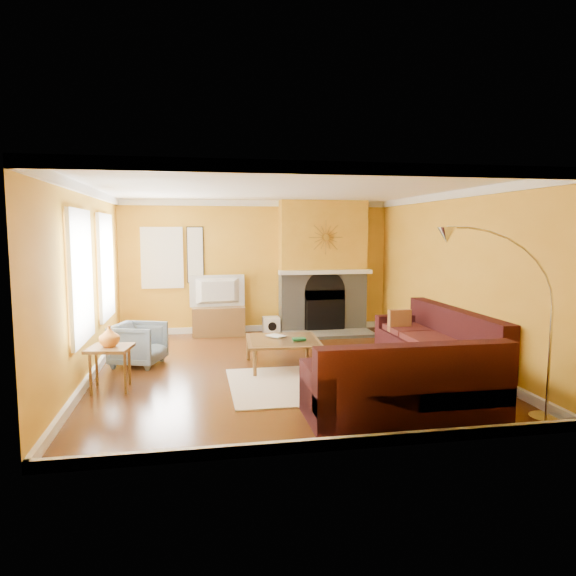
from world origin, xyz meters
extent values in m
cube|color=#603214|center=(0.00, 0.00, -0.01)|extent=(5.50, 6.00, 0.02)
cube|color=white|center=(0.00, 0.00, 2.71)|extent=(5.50, 6.00, 0.02)
cube|color=gold|center=(0.00, 3.01, 1.35)|extent=(5.50, 0.02, 2.70)
cube|color=gold|center=(0.00, -3.01, 1.35)|extent=(5.50, 0.02, 2.70)
cube|color=gold|center=(-2.76, 0.00, 1.35)|extent=(0.02, 6.00, 2.70)
cube|color=gold|center=(2.76, 0.00, 1.35)|extent=(0.02, 6.00, 2.70)
cube|color=white|center=(-2.72, 1.30, 1.50)|extent=(0.06, 1.22, 1.72)
cube|color=white|center=(-2.72, -0.60, 1.50)|extent=(0.06, 1.22, 1.72)
cube|color=white|center=(-1.90, 2.96, 1.55)|extent=(0.82, 0.06, 1.22)
cube|color=white|center=(-1.25, 2.97, 1.60)|extent=(0.34, 0.04, 1.14)
cube|color=white|center=(1.35, 2.56, 1.25)|extent=(1.92, 0.22, 0.08)
cube|color=gray|center=(1.35, 2.25, 0.03)|extent=(1.80, 0.70, 0.06)
cube|color=beige|center=(0.37, -0.87, 0.01)|extent=(2.40, 1.80, 0.02)
cube|color=brown|center=(-0.82, 2.69, 0.28)|extent=(1.04, 0.47, 0.57)
imported|color=black|center=(-0.82, 2.69, 0.89)|extent=(1.11, 0.23, 0.63)
cube|color=white|center=(0.25, 2.72, 0.16)|extent=(0.33, 0.33, 0.33)
imported|color=slate|center=(-2.15, 0.58, 0.33)|extent=(0.92, 0.91, 0.66)
imported|color=orange|center=(-2.37, -0.66, 0.72)|extent=(0.28, 0.28, 0.28)
imported|color=white|center=(-0.12, 0.21, 0.45)|extent=(0.33, 0.34, 0.03)
camera|label=1|loc=(-1.26, -7.52, 2.08)|focal=32.00mm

